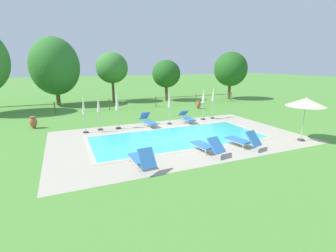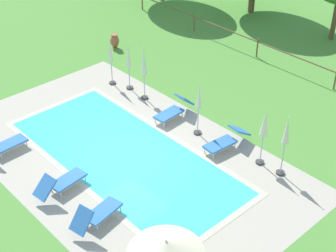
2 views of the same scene
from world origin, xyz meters
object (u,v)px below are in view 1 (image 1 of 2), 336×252
object	(u,v)px
terracotta_urn_near_fence	(198,104)
terracotta_urn_by_tree	(33,122)
tree_east_mid	(231,69)
sun_lounger_north_mid	(242,140)
tree_far_west	(112,68)
patio_umbrella_closed_row_centre	(84,109)
patio_umbrella_open_foreground	(306,102)
patio_umbrella_closed_row_west	(169,104)
patio_umbrella_closed_row_mid_west	(117,104)
tree_far_east	(55,66)
sun_lounger_north_near_steps	(141,159)
patio_umbrella_closed_row_east	(99,108)
patio_umbrella_closed_deck_corner	(213,97)
sun_lounger_north_far	(148,121)
tree_centre	(166,74)
patio_umbrella_closed_row_mid_east	(204,98)
sun_lounger_south_near_corner	(187,117)

from	to	relation	value
terracotta_urn_near_fence	terracotta_urn_by_tree	distance (m)	13.85
tree_east_mid	terracotta_urn_by_tree	bearing A→B (deg)	-162.77
sun_lounger_north_mid	tree_far_west	xyz separation A→B (m)	(-2.91, 18.08, 3.34)
sun_lounger_north_mid	patio_umbrella_closed_row_centre	size ratio (longest dim) A/B	0.80
patio_umbrella_open_foreground	tree_east_mid	xyz separation A→B (m)	(6.68, 15.29, 1.41)
patio_umbrella_closed_row_west	patio_umbrella_closed_row_mid_west	distance (m)	3.59
tree_far_east	patio_umbrella_closed_row_mid_west	bearing A→B (deg)	-73.01
patio_umbrella_closed_row_mid_west	patio_umbrella_closed_row_centre	xyz separation A→B (m)	(-2.08, -0.23, -0.14)
sun_lounger_north_near_steps	patio_umbrella_open_foreground	distance (m)	9.38
patio_umbrella_closed_row_east	terracotta_urn_near_fence	distance (m)	10.67
terracotta_urn_near_fence	patio_umbrella_closed_deck_corner	bearing A→B (deg)	-105.64
tree_east_mid	sun_lounger_north_far	bearing A→B (deg)	-146.75
tree_centre	tree_far_east	size ratio (longest dim) A/B	0.68
sun_lounger_north_mid	tree_far_west	distance (m)	18.61
sun_lounger_north_near_steps	tree_far_east	size ratio (longest dim) A/B	0.28
terracotta_urn_near_fence	sun_lounger_north_near_steps	bearing A→B (deg)	-129.73
patio_umbrella_closed_row_mid_west	terracotta_urn_by_tree	size ratio (longest dim) A/B	3.17
sun_lounger_north_near_steps	sun_lounger_north_mid	xyz separation A→B (m)	(5.48, 0.40, -0.00)
sun_lounger_north_far	patio_umbrella_closed_row_mid_east	xyz separation A→B (m)	(4.48, 0.23, 1.24)
patio_umbrella_closed_row_east	terracotta_urn_by_tree	bearing A→B (deg)	151.07
patio_umbrella_closed_row_mid_east	terracotta_urn_near_fence	xyz separation A→B (m)	(2.06, 4.19, -1.20)
sun_lounger_north_far	tree_far_east	world-z (taller)	tree_far_east
sun_lounger_north_far	tree_centre	xyz separation A→B (m)	(5.89, 10.63, 2.67)
sun_lounger_north_near_steps	patio_umbrella_closed_row_mid_west	world-z (taller)	patio_umbrella_closed_row_mid_west
sun_lounger_south_near_corner	sun_lounger_north_far	bearing A→B (deg)	179.82
tree_centre	tree_far_east	distance (m)	11.62
patio_umbrella_closed_deck_corner	patio_umbrella_closed_row_centre	bearing A→B (deg)	-177.71
patio_umbrella_closed_row_mid_east	tree_centre	xyz separation A→B (m)	(1.40, 10.40, 1.43)
sun_lounger_north_near_steps	patio_umbrella_closed_row_centre	xyz separation A→B (m)	(-1.59, 6.40, 1.13)
sun_lounger_north_far	tree_east_mid	xyz separation A→B (m)	(13.36, 8.76, 3.17)
patio_umbrella_closed_row_west	patio_umbrella_closed_row_east	bearing A→B (deg)	176.24
sun_lounger_north_mid	sun_lounger_south_near_corner	xyz separation A→B (m)	(0.02, 6.09, -0.03)
patio_umbrella_closed_deck_corner	patio_umbrella_closed_row_mid_west	bearing A→B (deg)	-178.88
patio_umbrella_closed_row_mid_west	patio_umbrella_closed_row_centre	size ratio (longest dim) A/B	1.01
patio_umbrella_closed_row_mid_east	terracotta_urn_by_tree	xyz separation A→B (m)	(-11.64, 2.17, -1.20)
sun_lounger_north_far	patio_umbrella_closed_deck_corner	xyz separation A→B (m)	(5.38, 0.28, 1.26)
terracotta_urn_near_fence	tree_far_east	bearing A→B (deg)	148.55
patio_umbrella_closed_row_mid_west	tree_centre	distance (m)	13.22
sun_lounger_north_far	sun_lounger_south_near_corner	distance (m)	2.97
sun_lounger_north_far	sun_lounger_north_near_steps	bearing A→B (deg)	-111.29
terracotta_urn_near_fence	patio_umbrella_closed_row_west	bearing A→B (deg)	-137.97
patio_umbrella_closed_row_west	patio_umbrella_closed_deck_corner	distance (m)	3.88
patio_umbrella_closed_deck_corner	sun_lounger_north_near_steps	bearing A→B (deg)	-139.42
patio_umbrella_closed_row_east	terracotta_urn_by_tree	xyz separation A→B (m)	(-3.95, 2.18, -1.03)
patio_umbrella_closed_row_mid_east	patio_umbrella_closed_row_west	bearing A→B (deg)	-173.71
terracotta_urn_by_tree	tree_far_east	size ratio (longest dim) A/B	0.12
patio_umbrella_closed_row_mid_west	patio_umbrella_closed_row_centre	world-z (taller)	patio_umbrella_closed_row_mid_west
sun_lounger_south_near_corner	patio_umbrella_closed_row_centre	size ratio (longest dim) A/B	0.84
sun_lounger_north_far	tree_centre	distance (m)	12.44
patio_umbrella_open_foreground	patio_umbrella_closed_row_centre	distance (m)	12.59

